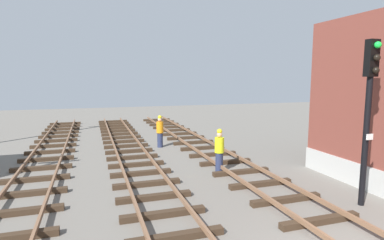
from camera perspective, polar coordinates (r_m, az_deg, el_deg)
The scene contains 3 objects.
signal_mast at distance 10.92m, azimuth 29.44°, elevation 2.67°, with size 0.36×0.40×5.13m.
track_worker_foreground at distance 18.26m, azimuth -5.84°, elevation -2.08°, with size 0.40×0.40×1.87m.
track_worker_distant at distance 13.45m, azimuth 4.98°, elevation -5.56°, with size 0.40×0.40×1.87m.
Camera 1 is at (-5.07, -4.31, 3.98)m, focal length 29.37 mm.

